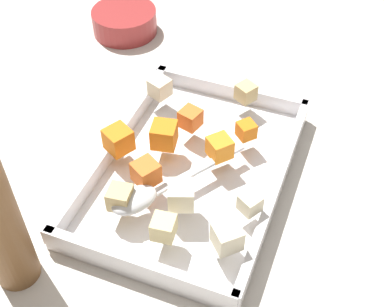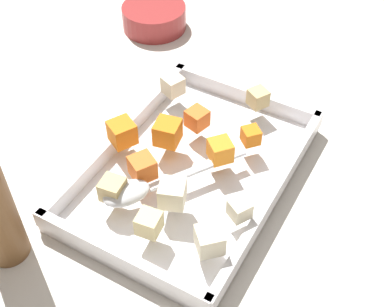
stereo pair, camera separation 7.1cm
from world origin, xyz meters
name	(u,v)px [view 1 (the left image)]	position (x,y,z in m)	size (l,w,h in m)	color
ground_plane	(191,177)	(0.00, 0.00, 0.00)	(4.00, 4.00, 0.00)	beige
baking_dish	(192,173)	(0.00, 0.00, 0.01)	(0.36, 0.25, 0.04)	silver
carrot_chunk_heap_side	(190,118)	(0.06, 0.02, 0.06)	(0.03, 0.03, 0.03)	orange
carrot_chunk_corner_ne	(146,173)	(-0.06, 0.04, 0.06)	(0.03, 0.03, 0.03)	orange
carrot_chunk_far_left	(246,130)	(0.07, -0.06, 0.05)	(0.02, 0.02, 0.02)	orange
carrot_chunk_rim_edge	(220,147)	(0.02, -0.04, 0.06)	(0.03, 0.03, 0.03)	orange
carrot_chunk_near_left	(164,135)	(0.01, 0.04, 0.06)	(0.03, 0.03, 0.03)	orange
carrot_chunk_center	(118,140)	(-0.02, 0.10, 0.06)	(0.03, 0.03, 0.03)	orange
potato_chunk_back_center	(120,198)	(-0.11, 0.05, 0.06)	(0.03, 0.03, 0.03)	tan
potato_chunk_under_handle	(250,203)	(-0.06, -0.10, 0.05)	(0.02, 0.02, 0.02)	beige
potato_chunk_mid_left	(160,87)	(0.11, 0.09, 0.06)	(0.03, 0.03, 0.03)	beige
potato_chunk_corner_nw	(246,92)	(0.15, -0.03, 0.05)	(0.03, 0.03, 0.03)	tan
potato_chunk_front_center	(164,227)	(-0.13, -0.02, 0.06)	(0.03, 0.03, 0.03)	#E0CC89
potato_chunk_heap_top	(227,237)	(-0.12, -0.09, 0.06)	(0.03, 0.03, 0.03)	beige
potato_chunk_corner_se	(181,195)	(-0.08, -0.02, 0.06)	(0.03, 0.03, 0.03)	beige
serving_spoon	(144,196)	(-0.09, 0.03, 0.05)	(0.19, 0.13, 0.02)	silver
small_prep_bowl	(125,21)	(0.30, 0.25, 0.02)	(0.12, 0.12, 0.04)	maroon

